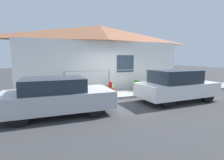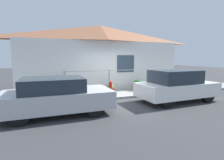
% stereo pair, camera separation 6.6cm
% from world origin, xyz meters
% --- Properties ---
extents(ground_plane, '(60.00, 60.00, 0.00)m').
position_xyz_m(ground_plane, '(0.00, 0.00, 0.00)').
color(ground_plane, '#38383A').
extents(sidewalk, '(24.00, 1.65, 0.10)m').
position_xyz_m(sidewalk, '(0.00, 0.83, 0.05)').
color(sidewalk, gray).
rests_on(sidewalk, ground_plane).
extents(house, '(9.95, 2.23, 3.93)m').
position_xyz_m(house, '(0.00, 2.93, 3.17)').
color(house, white).
rests_on(house, ground_plane).
extents(fence, '(4.90, 0.10, 1.22)m').
position_xyz_m(fence, '(0.00, 1.50, 0.77)').
color(fence, '#999993').
rests_on(fence, sidewalk).
extents(car_left, '(3.72, 1.78, 1.29)m').
position_xyz_m(car_left, '(-2.95, -1.26, 0.65)').
color(car_left, '#B7B7BC').
rests_on(car_left, ground_plane).
extents(car_right, '(3.66, 1.76, 1.42)m').
position_xyz_m(car_right, '(2.22, -1.26, 0.71)').
color(car_right, white).
rests_on(car_right, ground_plane).
extents(fire_hydrant, '(0.40, 0.18, 0.72)m').
position_xyz_m(fire_hydrant, '(-0.32, 0.48, 0.48)').
color(fire_hydrant, red).
rests_on(fire_hydrant, sidewalk).
extents(potted_plant_near_hydrant, '(0.37, 0.37, 0.53)m').
position_xyz_m(potted_plant_near_hydrant, '(-0.15, 0.97, 0.40)').
color(potted_plant_near_hydrant, brown).
rests_on(potted_plant_near_hydrant, sidewalk).
extents(potted_plant_by_fence, '(0.35, 0.35, 0.51)m').
position_xyz_m(potted_plant_by_fence, '(-2.76, 1.19, 0.37)').
color(potted_plant_by_fence, '#9E5638').
rests_on(potted_plant_by_fence, sidewalk).
extents(potted_plant_corner, '(0.52, 0.52, 0.60)m').
position_xyz_m(potted_plant_corner, '(1.67, 1.32, 0.42)').
color(potted_plant_corner, brown).
rests_on(potted_plant_corner, sidewalk).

